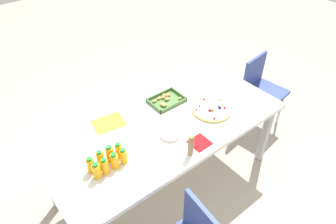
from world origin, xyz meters
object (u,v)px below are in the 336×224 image
juice_bottle_1 (105,166)px  cardboard_tube (191,145)px  juice_bottle_0 (97,171)px  plate_stack (170,134)px  paper_folder (109,123)px  juice_bottle_3 (124,156)px  juice_bottle_4 (91,165)px  snack_tray (166,100)px  fruit_pizza (212,109)px  chair_end (261,86)px  party_table (165,130)px  napkin_stack (200,142)px  juice_bottle_2 (115,161)px  juice_bottle_5 (100,159)px  juice_bottle_7 (119,150)px  juice_bottle_6 (110,154)px

juice_bottle_1 → cardboard_tube: cardboard_tube is taller
juice_bottle_0 → plate_stack: size_ratio=0.80×
juice_bottle_0 → paper_folder: 0.57m
juice_bottle_0 → plate_stack: bearing=0.5°
juice_bottle_3 → paper_folder: size_ratio=0.51×
juice_bottle_4 → plate_stack: size_ratio=0.77×
snack_tray → fruit_pizza: bearing=-56.4°
chair_end → juice_bottle_1: 2.10m
snack_tray → cardboard_tube: size_ratio=1.68×
party_table → snack_tray: 0.33m
napkin_stack → juice_bottle_2: bearing=162.1°
chair_end → snack_tray: bearing=-16.3°
juice_bottle_4 → juice_bottle_5: juice_bottle_5 is taller
juice_bottle_7 → paper_folder: bearing=71.4°
plate_stack → napkin_stack: (0.13, -0.21, -0.01)m
juice_bottle_6 → party_table: bearing=6.5°
juice_bottle_1 → snack_tray: 0.94m
juice_bottle_4 → cardboard_tube: (0.66, -0.32, 0.03)m
party_table → juice_bottle_1: 0.68m
juice_bottle_0 → juice_bottle_7: (0.22, 0.07, -0.00)m
party_table → fruit_pizza: size_ratio=5.78×
juice_bottle_6 → juice_bottle_1: bearing=-138.8°
party_table → cardboard_tube: (-0.06, -0.38, 0.15)m
juice_bottle_6 → cardboard_tube: cardboard_tube is taller
snack_tray → plate_stack: size_ratio=1.81×
plate_stack → party_table: bearing=69.3°
juice_bottle_0 → fruit_pizza: bearing=1.3°
party_table → juice_bottle_7: 0.51m
juice_bottle_0 → juice_bottle_3: bearing=0.2°
chair_end → snack_tray: 1.25m
chair_end → juice_bottle_4: juice_bottle_4 is taller
chair_end → juice_bottle_1: bearing=-1.8°
juice_bottle_2 → napkin_stack: juice_bottle_2 is taller
juice_bottle_7 → plate_stack: juice_bottle_7 is taller
party_table → juice_bottle_4: 0.74m
napkin_stack → juice_bottle_1: bearing=164.3°
snack_tray → plate_stack: bearing=-124.1°
paper_folder → plate_stack: bearing=-54.7°
juice_bottle_3 → fruit_pizza: 0.94m
chair_end → plate_stack: chair_end is taller
chair_end → juice_bottle_0: 2.16m
juice_bottle_0 → juice_bottle_4: (-0.01, 0.07, -0.00)m
chair_end → juice_bottle_0: juice_bottle_0 is taller
juice_bottle_0 → paper_folder: juice_bottle_0 is taller
juice_bottle_3 → cardboard_tube: 0.50m
fruit_pizza → napkin_stack: size_ratio=2.40×
juice_bottle_2 → paper_folder: size_ratio=0.52×
juice_bottle_0 → juice_bottle_6: 0.17m
fruit_pizza → paper_folder: bearing=152.3°
juice_bottle_1 → juice_bottle_3: juice_bottle_1 is taller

